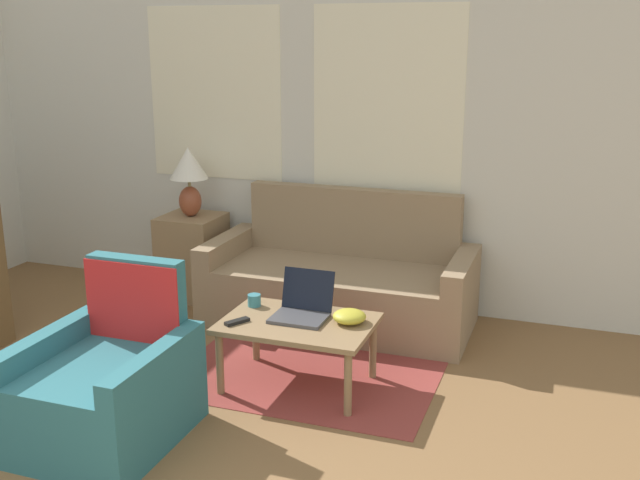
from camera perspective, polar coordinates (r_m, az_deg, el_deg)
The scene contains 11 objects.
wall_back at distance 5.64m, azimuth -0.86°, elevation 8.43°, with size 6.46×0.06×2.60m.
rug at distance 4.91m, azimuth 0.51°, elevation -8.48°, with size 1.55×1.83×0.01m.
couch at distance 5.35m, azimuth 1.62°, elevation -3.37°, with size 1.87×0.83×0.91m.
armchair at distance 4.01m, azimuth -15.82°, elevation -10.77°, with size 0.74×0.83×0.86m.
side_table at distance 5.90m, azimuth -9.67°, elevation -1.23°, with size 0.44×0.44×0.65m.
table_lamp at distance 5.75m, azimuth -9.96°, elevation 5.07°, with size 0.29×0.29×0.53m.
coffee_table at distance 4.33m, azimuth -1.69°, elevation -6.77°, with size 0.86×0.59×0.40m.
laptop at distance 4.36m, azimuth -1.34°, elevation -5.14°, with size 0.31×0.31×0.25m.
cup_navy at distance 4.55m, azimuth -5.03°, elevation -4.60°, with size 0.08×0.08×0.07m.
snack_bowl at distance 4.28m, azimuth 2.25°, elevation -5.84°, with size 0.19×0.19×0.08m.
tv_remote at distance 4.30m, azimuth -6.33°, elevation -6.19°, with size 0.11×0.15×0.02m.
Camera 1 is at (1.95, -1.11, 1.99)m, focal length 42.00 mm.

